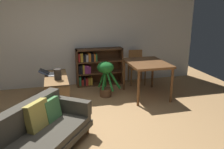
% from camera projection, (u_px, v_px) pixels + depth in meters
% --- Properties ---
extents(ground_plane, '(8.16, 8.16, 0.00)m').
position_uv_depth(ground_plane, '(91.00, 135.00, 3.83)').
color(ground_plane, tan).
extents(back_wall_panel, '(6.80, 0.10, 2.70)m').
position_uv_depth(back_wall_panel, '(72.00, 34.00, 5.97)').
color(back_wall_panel, silver).
rests_on(back_wall_panel, ground_plane).
extents(fabric_couch, '(1.63, 1.83, 0.73)m').
position_uv_depth(fabric_couch, '(36.00, 132.00, 3.24)').
color(fabric_couch, brown).
rests_on(fabric_couch, ground_plane).
extents(media_console, '(0.45, 1.22, 0.62)m').
position_uv_depth(media_console, '(57.00, 91.00, 4.89)').
color(media_console, olive).
rests_on(media_console, ground_plane).
extents(open_laptop, '(0.46, 0.35, 0.12)m').
position_uv_depth(open_laptop, '(51.00, 73.00, 4.96)').
color(open_laptop, silver).
rests_on(open_laptop, media_console).
extents(desk_speaker, '(0.14, 0.14, 0.22)m').
position_uv_depth(desk_speaker, '(58.00, 74.00, 4.61)').
color(desk_speaker, '#2D2823').
rests_on(desk_speaker, media_console).
extents(potted_floor_plant, '(0.54, 0.45, 0.83)m').
position_uv_depth(potted_floor_plant, '(106.00, 75.00, 5.33)').
color(potted_floor_plant, brown).
rests_on(potted_floor_plant, ground_plane).
extents(dining_table, '(0.86, 1.11, 0.81)m').
position_uv_depth(dining_table, '(147.00, 66.00, 5.32)').
color(dining_table, brown).
rests_on(dining_table, ground_plane).
extents(dining_chair_near, '(0.45, 0.45, 0.89)m').
position_uv_depth(dining_chair_near, '(136.00, 65.00, 6.29)').
color(dining_chair_near, brown).
rests_on(dining_chair_near, ground_plane).
extents(bookshelf, '(1.22, 0.30, 0.98)m').
position_uv_depth(bookshelf, '(95.00, 67.00, 6.17)').
color(bookshelf, '#56351E').
rests_on(bookshelf, ground_plane).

